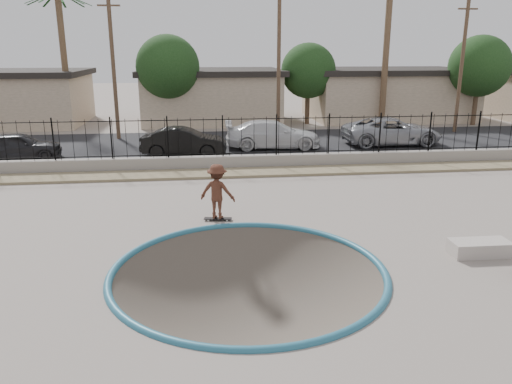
{
  "coord_description": "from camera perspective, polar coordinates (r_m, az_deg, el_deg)",
  "views": [
    {
      "loc": [
        -1.17,
        -12.44,
        5.42
      ],
      "look_at": [
        0.55,
        2.0,
        1.22
      ],
      "focal_mm": 35.0,
      "sensor_mm": 36.0,
      "label": 1
    }
  ],
  "objects": [
    {
      "name": "rock_strip",
      "position": [
        22.33,
        -3.6,
        2.18
      ],
      "size": [
        42.0,
        1.6,
        0.11
      ],
      "primitive_type": "cube",
      "color": "#9A8965",
      "rests_on": "ground"
    },
    {
      "name": "street_tree_left",
      "position": [
        35.51,
        -10.05,
        13.89
      ],
      "size": [
        4.32,
        4.32,
        6.36
      ],
      "color": "#473323",
      "rests_on": "ground"
    },
    {
      "name": "street",
      "position": [
        29.96,
        -4.48,
        5.67
      ],
      "size": [
        90.0,
        8.0,
        0.04
      ],
      "primitive_type": "cube",
      "color": "black",
      "rests_on": "ground"
    },
    {
      "name": "street_tree_right",
      "position": [
        39.94,
        24.19,
        12.98
      ],
      "size": [
        4.32,
        4.32,
        6.36
      ],
      "color": "#473323",
      "rests_on": "ground"
    },
    {
      "name": "palm_mid",
      "position": [
        37.52,
        -21.39,
        17.0
      ],
      "size": [
        2.3,
        2.3,
        9.3
      ],
      "color": "brown",
      "rests_on": "ground"
    },
    {
      "name": "house_center",
      "position": [
        39.11,
        -5.16,
        10.99
      ],
      "size": [
        10.6,
        8.6,
        3.9
      ],
      "color": "tan",
      "rests_on": "ground"
    },
    {
      "name": "skater",
      "position": [
        16.1,
        -4.44,
        -0.26
      ],
      "size": [
        1.31,
        1.02,
        1.78
      ],
      "primitive_type": "imported",
      "rotation": [
        0.0,
        0.0,
        2.79
      ],
      "color": "brown",
      "rests_on": "ground"
    },
    {
      "name": "house_east",
      "position": [
        41.94,
        14.7,
        10.88
      ],
      "size": [
        12.6,
        8.6,
        3.9
      ],
      "color": "tan",
      "rests_on": "ground"
    },
    {
      "name": "fence",
      "position": [
        23.11,
        -3.83,
        6.31
      ],
      "size": [
        40.0,
        0.04,
        1.8
      ],
      "color": "black",
      "rests_on": "retaining_wall"
    },
    {
      "name": "palm_right",
      "position": [
        36.93,
        14.89,
        18.57
      ],
      "size": [
        2.3,
        2.3,
        10.3
      ],
      "color": "brown",
      "rests_on": "ground"
    },
    {
      "name": "skateboard",
      "position": [
        16.36,
        -4.38,
        -3.05
      ],
      "size": [
        0.93,
        0.35,
        0.08
      ],
      "rotation": [
        0.0,
        0.0,
        -0.14
      ],
      "color": "black",
      "rests_on": "ground"
    },
    {
      "name": "car_d",
      "position": [
        29.99,
        15.29,
        6.72
      ],
      "size": [
        5.67,
        2.69,
        1.56
      ],
      "primitive_type": "imported",
      "rotation": [
        0.0,
        0.0,
        1.59
      ],
      "color": "#93959B",
      "rests_on": "street"
    },
    {
      "name": "retaining_wall",
      "position": [
        23.34,
        -3.77,
        3.41
      ],
      "size": [
        42.0,
        0.45,
        0.6
      ],
      "primitive_type": "cube",
      "color": "gray",
      "rests_on": "ground"
    },
    {
      "name": "street_tree_mid",
      "position": [
        37.38,
        5.99,
        13.6
      ],
      "size": [
        3.96,
        3.96,
        5.83
      ],
      "color": "#473323",
      "rests_on": "ground"
    },
    {
      "name": "bowl_pit",
      "position": [
        12.72,
        -0.88,
        -9.11
      ],
      "size": [
        6.84,
        6.84,
        1.8
      ],
      "primitive_type": null,
      "color": "#453C35",
      "rests_on": "ground"
    },
    {
      "name": "utility_pole_mid",
      "position": [
        31.87,
        2.62,
        15.26
      ],
      "size": [
        1.7,
        0.24,
        9.5
      ],
      "color": "#473323",
      "rests_on": "ground"
    },
    {
      "name": "utility_pole_left",
      "position": [
        31.82,
        -16.04,
        14.22
      ],
      "size": [
        1.7,
        0.24,
        9.0
      ],
      "color": "#473323",
      "rests_on": "ground"
    },
    {
      "name": "car_c",
      "position": [
        27.96,
        1.95,
        6.6
      ],
      "size": [
        5.38,
        2.39,
        1.54
      ],
      "primitive_type": "imported",
      "rotation": [
        0.0,
        0.0,
        1.52
      ],
      "color": "silver",
      "rests_on": "street"
    },
    {
      "name": "car_b",
      "position": [
        26.27,
        -8.23,
        5.72
      ],
      "size": [
        4.5,
        1.93,
        1.44
      ],
      "primitive_type": "imported",
      "rotation": [
        0.0,
        0.0,
        1.48
      ],
      "color": "black",
      "rests_on": "street"
    },
    {
      "name": "utility_pole_right",
      "position": [
        35.84,
        22.51,
        13.79
      ],
      "size": [
        1.7,
        0.24,
        9.0
      ],
      "color": "#473323",
      "rests_on": "ground"
    },
    {
      "name": "ground",
      "position": [
        25.32,
        -3.93,
        1.16
      ],
      "size": [
        120.0,
        120.0,
        2.2
      ],
      "primitive_type": "cube",
      "color": "slate",
      "rests_on": "ground"
    },
    {
      "name": "house_west",
      "position": [
        41.47,
        -26.67,
        9.67
      ],
      "size": [
        11.6,
        8.6,
        3.9
      ],
      "color": "tan",
      "rests_on": "ground"
    },
    {
      "name": "car_a",
      "position": [
        27.73,
        -25.47,
        4.79
      ],
      "size": [
        4.16,
        2.0,
        1.37
      ],
      "primitive_type": "imported",
      "rotation": [
        0.0,
        0.0,
        1.67
      ],
      "color": "black",
      "rests_on": "street"
    },
    {
      "name": "coping_ring",
      "position": [
        12.72,
        -0.88,
        -9.11
      ],
      "size": [
        7.04,
        7.04,
        0.2
      ],
      "primitive_type": "torus",
      "color": "#25627A",
      "rests_on": "ground"
    },
    {
      "name": "concrete_ledge",
      "position": [
        14.92,
        24.19,
        -5.85
      ],
      "size": [
        1.61,
        0.73,
        0.4
      ],
      "primitive_type": "cube",
      "rotation": [
        0.0,
        0.0,
        -0.02
      ],
      "color": "#B2A89E",
      "rests_on": "ground"
    }
  ]
}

